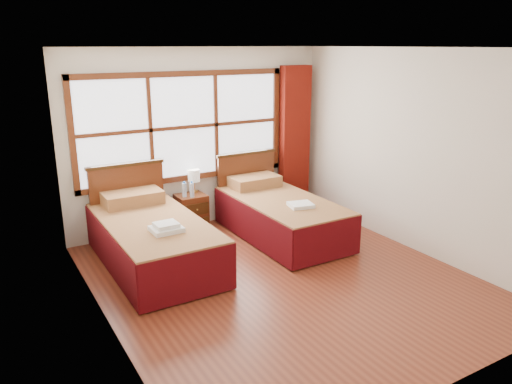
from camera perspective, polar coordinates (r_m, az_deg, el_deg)
floor at (r=5.91m, az=3.11°, el=-9.92°), size 4.50×4.50×0.00m
ceiling at (r=5.29m, az=3.56°, el=16.16°), size 4.50×4.50×0.00m
wall_back at (r=7.39m, az=-6.48°, el=6.05°), size 4.00×0.00×4.00m
wall_left at (r=4.69m, az=-17.46°, el=-0.77°), size 0.00×4.50×4.50m
wall_right at (r=6.76m, az=17.61°, el=4.39°), size 0.00×4.50×4.50m
window at (r=7.22m, az=-8.22°, el=7.36°), size 3.16×0.06×1.56m
curtain at (r=8.07m, az=4.43°, el=6.06°), size 0.50×0.16×2.30m
bed_left at (r=6.30m, az=-11.79°, el=-5.21°), size 1.12×2.18×1.09m
bed_right at (r=7.08m, az=2.67°, el=-2.55°), size 1.08×2.10×1.05m
nightstand at (r=7.31m, az=-7.37°, el=-2.40°), size 0.41×0.41×0.55m
towels_left at (r=5.78m, az=-10.21°, el=-4.03°), size 0.35×0.30×0.10m
towels_right at (r=6.65m, az=5.13°, el=-1.48°), size 0.36×0.33×0.05m
lamp at (r=7.31m, az=-7.12°, el=1.82°), size 0.17×0.17×0.34m
bottle_near at (r=7.13m, az=-8.19°, el=0.26°), size 0.06×0.06×0.23m
bottle_far at (r=7.10m, az=-7.33°, el=0.25°), size 0.06×0.06×0.23m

